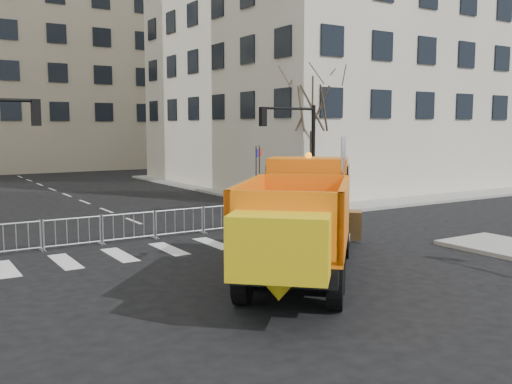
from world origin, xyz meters
TOP-DOWN VIEW (x-y plane):
  - ground at (0.00, 0.00)m, footprint 120.00×120.00m
  - sidewalk_back at (0.00, 8.50)m, footprint 64.00×5.00m
  - traffic_light_right at (8.50, 9.50)m, footprint 0.18×0.18m
  - crowd_barriers at (-0.75, 7.60)m, footprint 12.60×0.60m
  - street_tree at (9.20, 10.50)m, footprint 3.00×3.00m
  - plow_truck at (0.37, -0.30)m, footprint 9.10×9.48m
  - cop_a at (4.44, 4.25)m, footprint 0.75×0.62m
  - cop_b at (3.97, 2.38)m, footprint 1.01×0.91m
  - cop_c at (3.26, 3.45)m, footprint 1.07×1.01m
  - newspaper_box at (4.94, 6.82)m, footprint 0.53×0.49m

SIDE VIEW (x-z plane):
  - ground at x=0.00m, z-range 0.00..0.00m
  - sidewalk_back at x=0.00m, z-range 0.00..0.15m
  - crowd_barriers at x=-0.75m, z-range 0.00..1.10m
  - newspaper_box at x=4.94m, z-range 0.15..1.25m
  - cop_b at x=3.97m, z-range 0.00..1.71m
  - cop_c at x=3.26m, z-range 0.00..1.77m
  - cop_a at x=4.44m, z-range 0.00..1.78m
  - plow_truck at x=0.37m, z-range -0.22..3.81m
  - traffic_light_right at x=8.50m, z-range 0.00..5.40m
  - street_tree at x=9.20m, z-range 0.00..7.50m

